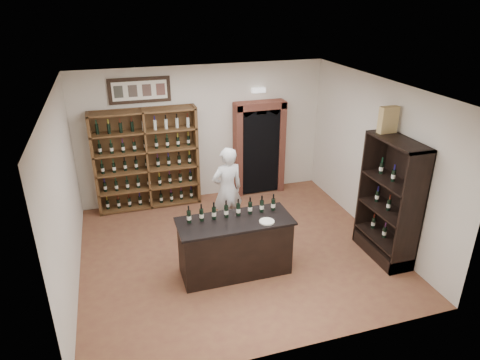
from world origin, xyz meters
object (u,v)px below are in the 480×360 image
(wine_shelf, at_px, (147,159))
(side_cabinet, at_px, (388,218))
(shopkeeper, at_px, (227,190))
(tasting_counter, at_px, (235,247))
(counter_bottle_0, at_px, (189,217))
(wine_crate, at_px, (388,120))

(wine_shelf, xyz_separation_m, side_cabinet, (3.82, -3.23, -0.35))
(side_cabinet, relative_size, shopkeeper, 1.27)
(tasting_counter, relative_size, shopkeeper, 1.08)
(wine_shelf, height_order, counter_bottle_0, wine_shelf)
(tasting_counter, bearing_deg, wine_crate, 1.84)
(tasting_counter, xyz_separation_m, counter_bottle_0, (-0.72, 0.14, 0.61))
(tasting_counter, relative_size, side_cabinet, 0.85)
(counter_bottle_0, relative_size, side_cabinet, 0.14)
(side_cabinet, distance_m, wine_crate, 1.72)
(wine_shelf, xyz_separation_m, counter_bottle_0, (0.38, -2.79, 0.01))
(tasting_counter, height_order, shopkeeper, shopkeeper)
(counter_bottle_0, relative_size, wine_crate, 0.67)
(counter_bottle_0, bearing_deg, shopkeeper, 52.01)
(counter_bottle_0, bearing_deg, wine_shelf, 97.76)
(tasting_counter, xyz_separation_m, shopkeeper, (0.27, 1.41, 0.37))
(counter_bottle_0, height_order, side_cabinet, side_cabinet)
(wine_shelf, bearing_deg, wine_crate, -36.73)
(shopkeeper, bearing_deg, tasting_counter, 69.60)
(wine_shelf, relative_size, shopkeeper, 1.27)
(tasting_counter, distance_m, shopkeeper, 1.48)
(side_cabinet, bearing_deg, shopkeeper, 145.24)
(tasting_counter, distance_m, counter_bottle_0, 0.96)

